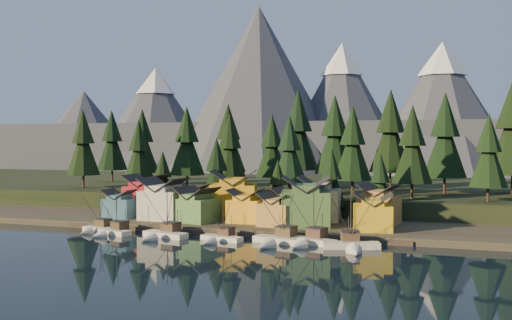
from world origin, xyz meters
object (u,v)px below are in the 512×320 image
(boat_2, at_px, (162,228))
(house_front_1, at_px, (164,198))
(boat_3, at_px, (219,233))
(house_back_1, at_px, (194,200))
(boat_4, at_px, (278,234))
(house_back_0, at_px, (145,193))
(boat_1, at_px, (111,225))
(boat_5, at_px, (309,234))
(boat_0, at_px, (96,223))
(house_front_0, at_px, (120,203))
(boat_6, at_px, (352,238))

(boat_2, relative_size, house_front_1, 1.14)
(boat_3, distance_m, house_front_1, 27.18)
(house_back_1, bearing_deg, boat_3, -61.59)
(boat_4, bearing_deg, house_back_0, 164.31)
(boat_2, xyz_separation_m, boat_3, (13.16, 0.07, -0.32))
(house_back_0, bearing_deg, boat_1, -76.81)
(house_front_1, bearing_deg, boat_3, -35.82)
(boat_2, height_order, house_back_1, boat_2)
(house_back_0, bearing_deg, boat_2, -54.41)
(boat_3, bearing_deg, boat_5, 18.32)
(boat_2, xyz_separation_m, house_back_0, (-18.30, 25.83, 4.77))
(boat_3, height_order, house_back_0, house_back_0)
(house_back_1, bearing_deg, boat_4, -45.20)
(boat_2, bearing_deg, boat_0, -174.75)
(boat_1, relative_size, house_back_0, 1.05)
(boat_5, xyz_separation_m, house_back_1, (-35.37, 22.56, 3.44))
(boat_5, bearing_deg, boat_0, -161.43)
(boat_5, distance_m, house_front_0, 53.63)
(boat_5, relative_size, house_front_0, 1.63)
(boat_3, height_order, boat_6, boat_6)
(house_back_1, bearing_deg, boat_2, -87.86)
(house_front_1, bearing_deg, house_back_1, 62.64)
(boat_2, relative_size, boat_5, 0.96)
(boat_4, distance_m, house_front_0, 48.10)
(house_front_0, xyz_separation_m, house_back_1, (16.34, 8.66, 0.49))
(boat_1, bearing_deg, boat_3, 19.12)
(boat_4, xyz_separation_m, house_front_0, (-45.56, 15.14, 3.03))
(boat_4, xyz_separation_m, house_front_1, (-33.68, 15.85, 4.66))
(boat_0, distance_m, boat_1, 6.48)
(boat_6, height_order, house_front_1, house_front_1)
(boat_2, height_order, boat_4, boat_4)
(boat_3, xyz_separation_m, house_front_1, (-21.11, 16.34, 5.09))
(boat_5, distance_m, house_back_1, 42.09)
(house_front_0, bearing_deg, boat_3, -27.96)
(boat_6, distance_m, house_back_0, 64.81)
(house_back_0, bearing_deg, house_front_0, -98.37)
(boat_3, xyz_separation_m, house_back_1, (-16.66, 24.28, 3.94))
(boat_1, distance_m, house_back_0, 26.99)
(boat_3, xyz_separation_m, boat_6, (27.65, -0.40, 0.40))
(boat_2, distance_m, boat_6, 40.81)
(boat_4, relative_size, boat_6, 1.08)
(boat_2, height_order, boat_5, boat_5)
(boat_1, height_order, house_front_0, boat_1)
(house_front_1, relative_size, house_back_0, 1.00)
(house_back_0, bearing_deg, house_front_1, -42.06)
(boat_3, bearing_deg, house_back_1, 137.50)
(boat_3, height_order, house_front_0, boat_3)
(boat_2, relative_size, boat_6, 0.95)
(boat_0, bearing_deg, boat_6, 8.36)
(boat_1, height_order, house_back_0, house_back_0)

